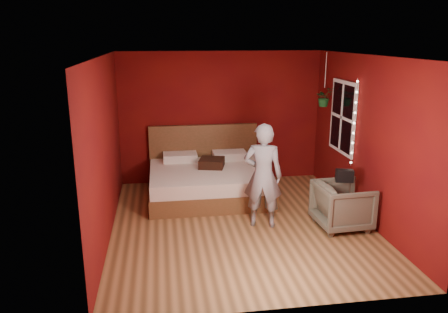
% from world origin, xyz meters
% --- Properties ---
extents(floor, '(4.50, 4.50, 0.00)m').
position_xyz_m(floor, '(0.00, 0.00, 0.00)').
color(floor, '#9C6A3E').
rests_on(floor, ground).
extents(room_walls, '(4.04, 4.54, 2.62)m').
position_xyz_m(room_walls, '(0.00, 0.00, 1.68)').
color(room_walls, '#67100A').
rests_on(room_walls, ground).
extents(window, '(0.05, 0.97, 1.27)m').
position_xyz_m(window, '(1.97, 0.90, 1.50)').
color(window, white).
rests_on(window, room_walls).
extents(fairy_lights, '(0.04, 0.04, 1.45)m').
position_xyz_m(fairy_lights, '(1.94, 0.37, 1.50)').
color(fairy_lights, silver).
rests_on(fairy_lights, room_walls).
extents(bed, '(2.15, 1.83, 1.18)m').
position_xyz_m(bed, '(-0.36, 1.39, 0.31)').
color(bed, brown).
rests_on(bed, ground).
extents(person, '(0.69, 0.55, 1.63)m').
position_xyz_m(person, '(0.32, -0.08, 0.82)').
color(person, gray).
rests_on(person, ground).
extents(armchair, '(0.83, 0.81, 0.72)m').
position_xyz_m(armchair, '(1.52, -0.33, 0.36)').
color(armchair, '#575344').
rests_on(armchair, ground).
extents(handbag, '(0.29, 0.19, 0.19)m').
position_xyz_m(handbag, '(1.56, -0.25, 0.81)').
color(handbag, black).
rests_on(handbag, armchair).
extents(throw_pillow, '(0.54, 0.54, 0.16)m').
position_xyz_m(throw_pillow, '(-0.29, 1.41, 0.61)').
color(throw_pillow, black).
rests_on(throw_pillow, bed).
extents(hanging_plant, '(0.38, 0.35, 0.96)m').
position_xyz_m(hanging_plant, '(1.74, 1.26, 1.81)').
color(hanging_plant, silver).
rests_on(hanging_plant, room_walls).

